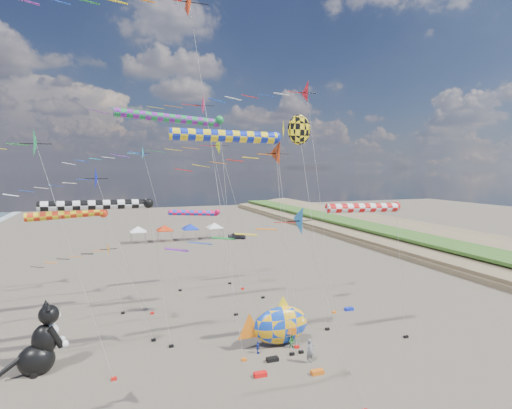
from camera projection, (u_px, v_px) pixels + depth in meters
The scene contains 28 objects.
delta_kite_0 at pixel (204, 107), 44.05m from camera, with size 14.59×2.73×22.82m.
delta_kite_1 at pixel (261, 157), 28.59m from camera, with size 9.32×1.95×16.50m.
delta_kite_2 at pixel (174, 6), 26.00m from camera, with size 13.90×2.85×26.62m.
delta_kite_3 at pixel (279, 229), 20.64m from camera, with size 10.97×1.70×12.52m.
delta_kite_4 at pixel (93, 182), 30.63m from camera, with size 9.51×1.94×14.63m.
delta_kite_5 at pixel (217, 148), 41.00m from camera, with size 13.84×2.29×18.00m.
delta_kite_6 at pixel (9, 147), 23.90m from camera, with size 11.81×2.03×17.04m.
delta_kite_7 at pixel (122, 157), 43.40m from camera, with size 11.95×1.69×16.96m.
delta_kite_8 at pixel (297, 93), 36.30m from camera, with size 12.18×2.32×22.73m.
delta_kite_9 at pixel (89, 252), 37.00m from camera, with size 10.38×1.62×7.84m.
windsock_0 at pixel (367, 208), 31.48m from camera, with size 7.99×0.77×11.68m.
windsock_1 at pixel (196, 213), 47.46m from camera, with size 7.57×0.68×9.45m.
windsock_2 at pixel (70, 215), 37.13m from camera, with size 8.33×0.87×10.56m.
windsock_3 at pixel (101, 206), 29.45m from camera, with size 9.27×0.75×12.08m.
windsock_4 at pixel (174, 119), 35.46m from camera, with size 10.97×0.79×19.23m.
windsock_5 at pixel (231, 137), 27.65m from camera, with size 9.23×0.86×17.05m.
angelfish_kite at pixel (297, 131), 35.06m from camera, with size 3.74×3.02×19.10m.
cat_inflatable at pixel (40, 338), 28.04m from camera, with size 3.73×1.87×5.04m, color black, non-canonical shape.
fish_inflatable at pixel (280, 325), 32.45m from camera, with size 6.24×2.14×4.09m.
person_adult at pixel (310, 351), 29.50m from camera, with size 0.66×0.43×1.81m, color gray.
child_green at pixel (292, 342), 31.96m from camera, with size 0.50×0.39×1.03m, color #22862B.
child_blue at pixel (258, 348), 31.03m from camera, with size 0.57×0.24×0.97m, color #243AB0.
kite_bag_0 at pixel (272, 359), 29.83m from camera, with size 0.90×0.44×0.30m, color black.
kite_bag_1 at pixel (260, 374), 27.65m from camera, with size 0.90×0.44×0.30m, color red.
kite_bag_2 at pixel (349, 309), 40.46m from camera, with size 0.90×0.44×0.30m, color #1329C2.
kite_bag_3 at pixel (317, 372), 27.95m from camera, with size 0.90×0.44×0.30m, color orange.
tent_row at pixel (178, 225), 78.86m from camera, with size 19.20×4.20×3.80m.
parked_car at pixel (237, 236), 81.17m from camera, with size 1.49×3.71×1.26m, color #26262D.
Camera 1 is at (-10.42, -18.78, 14.42)m, focal length 28.00 mm.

